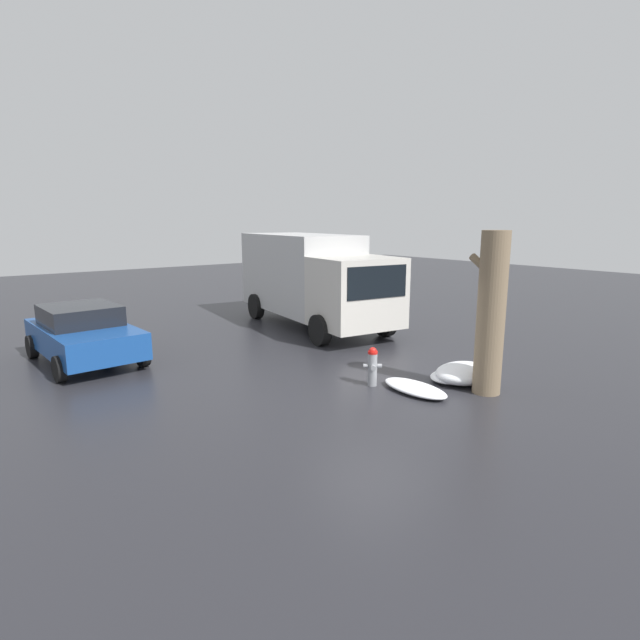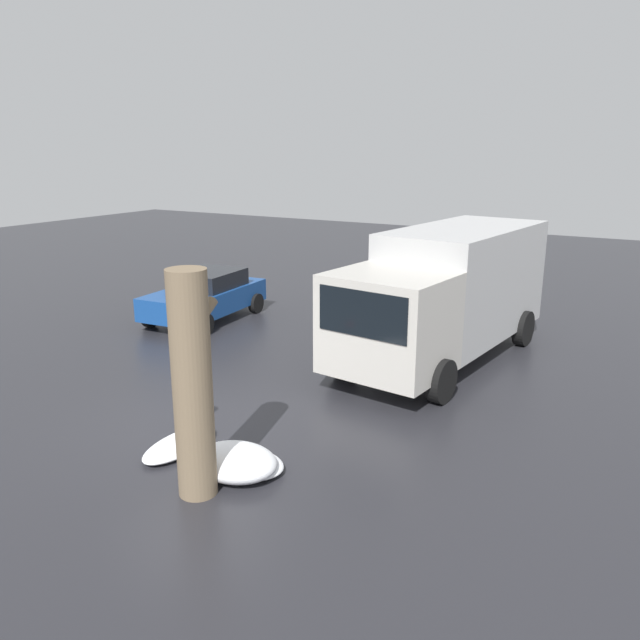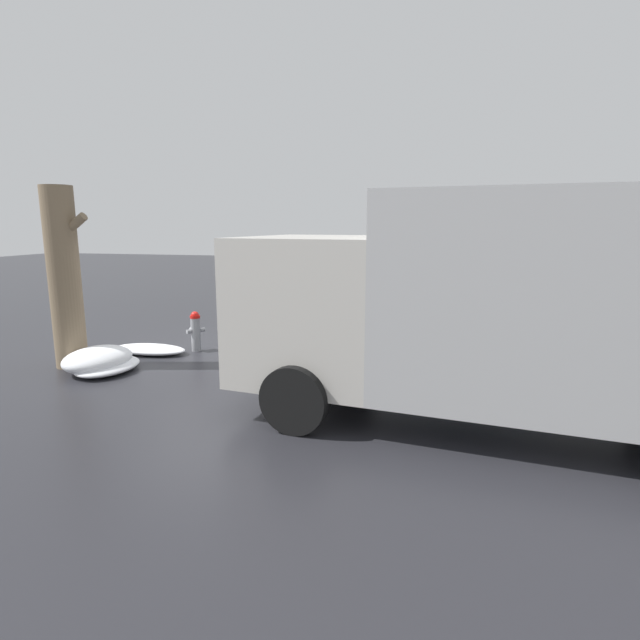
% 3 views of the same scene
% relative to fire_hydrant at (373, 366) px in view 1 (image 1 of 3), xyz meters
% --- Properties ---
extents(ground_plane, '(60.00, 60.00, 0.00)m').
position_rel_fire_hydrant_xyz_m(ground_plane, '(0.00, -0.00, -0.44)').
color(ground_plane, '#28282D').
extents(fire_hydrant, '(0.35, 0.37, 0.86)m').
position_rel_fire_hydrant_xyz_m(fire_hydrant, '(0.00, 0.00, 0.00)').
color(fire_hydrant, gray).
rests_on(fire_hydrant, ground_plane).
extents(tree_trunk, '(0.86, 0.57, 3.34)m').
position_rel_fire_hydrant_xyz_m(tree_trunk, '(-1.76, -1.58, 1.24)').
color(tree_trunk, '#7F6B51').
rests_on(tree_trunk, ground_plane).
extents(delivery_truck, '(7.25, 3.28, 3.05)m').
position_rel_fire_hydrant_xyz_m(delivery_truck, '(5.90, -2.71, 1.22)').
color(delivery_truck, beige).
rests_on(delivery_truck, ground_plane).
extents(parked_car, '(3.99, 2.29, 1.43)m').
position_rel_fire_hydrant_xyz_m(parked_car, '(5.78, 4.51, 0.30)').
color(parked_car, '#194793').
rests_on(parked_car, ground_plane).
extents(snow_pile_by_hydrant, '(0.98, 1.34, 0.20)m').
position_rel_fire_hydrant_xyz_m(snow_pile_by_hydrant, '(-0.87, -1.76, -0.34)').
color(snow_pile_by_hydrant, white).
rests_on(snow_pile_by_hydrant, ground_plane).
extents(snow_pile_curbside, '(1.11, 1.37, 0.44)m').
position_rel_fire_hydrant_xyz_m(snow_pile_curbside, '(-1.07, -1.74, -0.22)').
color(snow_pile_curbside, white).
rests_on(snow_pile_curbside, ground_plane).
extents(snow_pile_by_tree, '(1.59, 0.74, 0.18)m').
position_rel_fire_hydrant_xyz_m(snow_pile_by_tree, '(-0.85, -0.42, -0.35)').
color(snow_pile_by_tree, white).
rests_on(snow_pile_by_tree, ground_plane).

